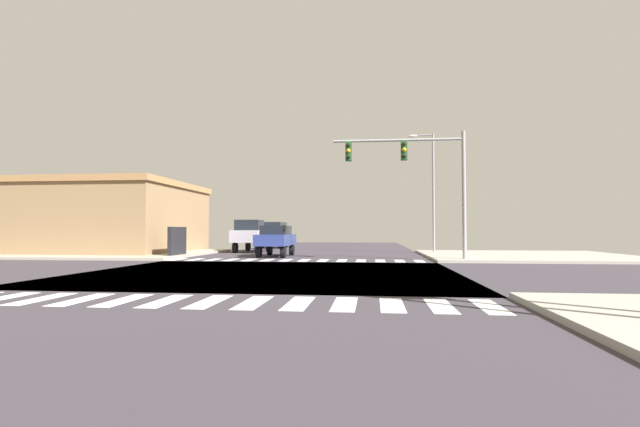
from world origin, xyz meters
The scene contains 11 objects.
ground centered at (0.00, 0.00, -0.03)m, with size 90.00×90.00×0.05m.
sidewalk_corner_ne centered at (13.00, 12.00, 0.07)m, with size 12.00×12.00×0.14m.
sidewalk_corner_nw centered at (-13.00, 12.00, 0.07)m, with size 12.00×12.00×0.14m.
crosswalk_near centered at (-0.25, -7.30, 0.00)m, with size 13.50×2.00×0.01m.
crosswalk_far centered at (-0.25, 7.30, 0.00)m, with size 13.50×2.00×0.01m.
traffic_signal_mast centered at (5.93, 7.28, 4.96)m, with size 6.82×0.55×6.71m.
street_lamp centered at (7.85, 15.85, 4.97)m, with size 1.78×0.32×8.35m.
bank_building centered at (-16.34, 13.76, 2.46)m, with size 16.07×10.91×4.91m.
suv_farside_1 centered at (-5.00, 24.58, 1.39)m, with size 1.96×4.60×2.34m.
sedan_crossing_1 centered at (-2.00, 10.81, 1.12)m, with size 1.80×4.30×1.88m.
pickup_queued_1 centered at (-5.00, 16.51, 1.29)m, with size 2.00×5.10×2.35m.
Camera 1 is at (3.84, -17.40, 1.57)m, focal length 26.39 mm.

